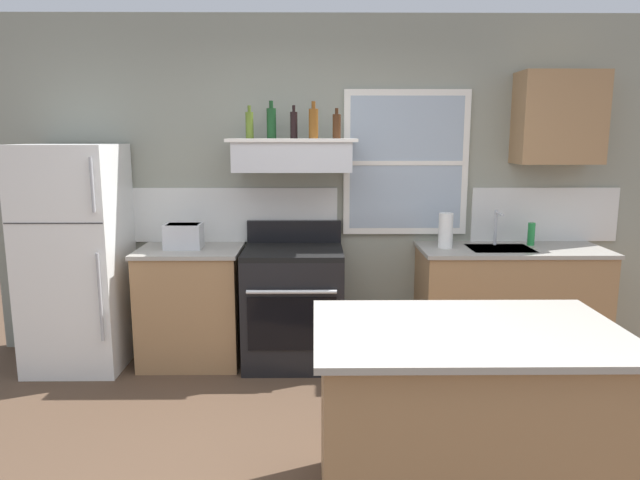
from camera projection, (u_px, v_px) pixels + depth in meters
back_wall at (329, 187)px, 4.70m from camera, size 5.40×0.11×2.70m
refrigerator at (77, 257)px, 4.39m from camera, size 0.70×0.72×1.70m
counter_left_of_stove at (192, 305)px, 4.53m from camera, size 0.79×0.63×0.91m
toaster at (184, 236)px, 4.42m from camera, size 0.30×0.20×0.19m
stove_range at (294, 305)px, 4.49m from camera, size 0.76×0.69×1.09m
range_hood_shelf at (293, 155)px, 4.38m from camera, size 0.96×0.52×0.24m
bottle_olive_oil_square at (250, 125)px, 4.36m from camera, size 0.06×0.06×0.24m
bottle_dark_green_wine at (271, 123)px, 4.37m from camera, size 0.07×0.07×0.28m
bottle_balsamic_dark at (294, 125)px, 4.36m from camera, size 0.06×0.06×0.25m
bottle_amber_wine at (313, 123)px, 4.32m from camera, size 0.07×0.07×0.27m
bottle_brown_stout at (337, 126)px, 4.30m from camera, size 0.06×0.06×0.22m
counter_right_with_sink at (509, 304)px, 4.55m from camera, size 1.43×0.63×0.91m
sink_faucet at (497, 224)px, 4.53m from camera, size 0.03×0.17×0.28m
paper_towel_roll at (446, 231)px, 4.44m from camera, size 0.11×0.11×0.27m
dish_soap_bottle at (531, 234)px, 4.55m from camera, size 0.06×0.06×0.18m
kitchen_island at (464, 421)px, 2.68m from camera, size 1.40×0.90×0.91m
upper_cabinet_right at (559, 118)px, 4.43m from camera, size 0.64×0.32×0.70m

